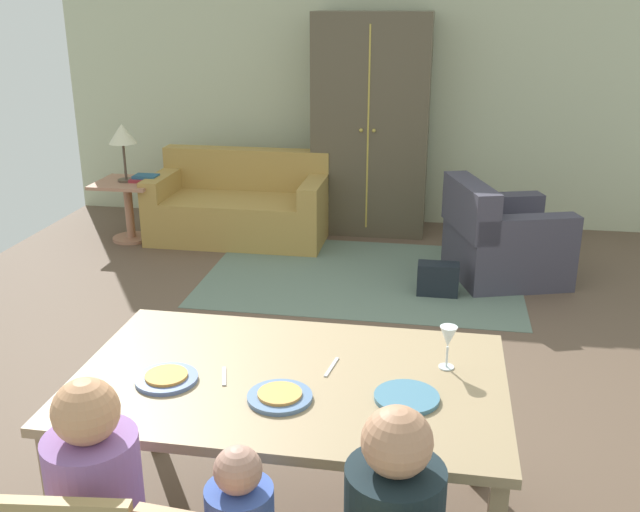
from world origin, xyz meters
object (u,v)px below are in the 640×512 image
plate_near_child (280,397)px  book_lower (143,180)px  dining_table (290,391)px  armoire (371,125)px  plate_near_man (167,379)px  couch (241,207)px  handbag (438,279)px  wine_glass (448,339)px  side_table (128,202)px  table_lamp (122,136)px  armchair (501,241)px  plate_near_woman (407,397)px  book_upper (146,176)px

plate_near_child → book_lower: size_ratio=1.14×
dining_table → armoire: 4.47m
plate_near_man → couch: couch is taller
armoire → handbag: armoire is taller
wine_glass → couch: bearing=117.3°
side_table → dining_table: bearing=-57.5°
dining_table → table_lamp: bearing=122.5°
table_lamp → wine_glass: bearing=-49.7°
armchair → armoire: size_ratio=0.51×
dining_table → handbag: bearing=78.4°
wine_glass → table_lamp: table_lamp is taller
wine_glass → book_lower: bearing=128.6°
side_table → handbag: bearing=-17.0°
couch → book_lower: size_ratio=7.56×
wine_glass → dining_table: bearing=-163.9°
side_table → table_lamp: (0.00, 0.00, 0.63)m
plate_near_child → armchair: bearing=72.8°
book_lower → plate_near_child: bearing=-60.5°
armoire → table_lamp: size_ratio=3.89×
dining_table → plate_near_woman: 0.49m
plate_near_child → armchair: (1.08, 3.48, -0.45)m
book_lower → book_upper: bearing=64.1°
plate_near_man → table_lamp: table_lamp is taller
handbag → book_upper: bearing=161.1°
couch → plate_near_child: bearing=-72.1°
armoire → book_lower: 2.24m
wine_glass → armoire: (-0.76, 4.27, 0.16)m
armchair → armoire: bearing=136.7°
plate_near_child → armchair: size_ratio=0.23×
armoire → book_lower: bearing=-160.8°
armoire → table_lamp: armoire is taller
plate_near_child → handbag: plate_near_child is taller
dining_table → book_upper: (-2.19, 3.77, -0.07)m
side_table → book_upper: (0.18, 0.05, 0.24)m
wine_glass → armoire: size_ratio=0.09×
plate_near_woman → table_lamp: 4.77m
book_lower → handbag: (2.79, -0.91, -0.46)m
plate_near_man → side_table: bearing=116.3°
armoire → dining_table: bearing=-88.2°
plate_near_woman → book_lower: bearing=125.1°
plate_near_child → armchair: 3.67m
book_upper → wine_glass: bearing=-51.8°
wine_glass → couch: size_ratio=0.11×
armchair → book_upper: (-3.27, 0.47, 0.30)m
book_upper → book_lower: bearing=-115.9°
plate_near_child → table_lamp: 4.57m
side_table → book_lower: book_lower is taller
plate_near_man → armchair: bearing=65.6°
plate_near_man → plate_near_woman: (0.95, 0.02, 0.00)m
armchair → book_upper: armchair is taller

